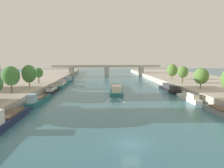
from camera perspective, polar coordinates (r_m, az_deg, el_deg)
ground_plane at (r=26.88m, az=5.82°, el=-17.74°), size 400.00×400.00×0.00m
quay_left at (r=87.60m, az=-28.18°, el=-0.02°), size 36.00×170.00×2.35m
quay_right at (r=91.31m, az=25.80°, el=0.40°), size 36.00×170.00×2.35m
barge_midriver at (r=66.69m, az=1.08°, el=-1.48°), size 5.07×24.34×3.07m
wake_behind_barge at (r=52.18m, az=0.87°, el=-5.06°), size 5.59×6.02×0.03m
moored_boat_left_lone at (r=38.42m, az=-29.22°, el=-9.14°), size 2.84×14.12×3.53m
moored_boat_left_downstream at (r=52.26m, az=-21.41°, el=-4.49°), size 2.71×14.19×3.24m
moored_boat_left_end at (r=66.87m, az=-17.62°, el=-1.75°), size 2.27×11.89×2.39m
moored_boat_left_second at (r=81.04m, az=-14.96°, el=0.02°), size 2.86×14.92×2.64m
moored_boat_left_gap_after at (r=97.44m, az=-13.06°, el=1.26°), size 3.25×14.89×2.35m
moored_boat_right_second at (r=44.41m, az=30.38°, el=-7.26°), size 2.32×10.68×2.93m
moored_boat_right_downstream at (r=55.92m, az=22.33°, el=-3.67°), size 2.18×11.34×2.60m
moored_boat_right_near at (r=69.69m, az=17.01°, el=-1.28°), size 3.21×14.57×2.61m
tree_left_third at (r=56.66m, az=-28.33°, el=2.18°), size 4.47×4.47×7.24m
tree_left_past_mid at (r=67.06m, az=-23.87°, el=2.86°), size 4.49×4.49×7.22m
tree_left_far at (r=75.77m, az=-21.42°, el=3.19°), size 3.35×3.35×5.87m
tree_right_past_mid at (r=64.33m, az=25.41°, el=2.20°), size 4.44×4.44×6.37m
tree_right_end_of_row at (r=75.62m, az=20.68°, el=3.41°), size 3.80×3.80×6.39m
tree_right_midway at (r=88.26m, az=17.77°, el=3.99°), size 4.61×4.61×6.79m
bridge_far at (r=121.75m, az=-1.63°, el=4.53°), size 69.27×4.40×7.47m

